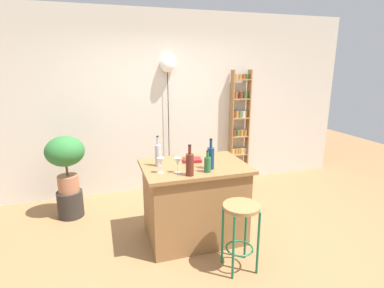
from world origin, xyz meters
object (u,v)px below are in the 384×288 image
(bottle_vinegar, at_px, (158,155))
(bottle_soda_blue, at_px, (190,164))
(wine_glass_center, at_px, (161,162))
(bottle_olive_oil, at_px, (211,157))
(cookbook, at_px, (192,160))
(spice_shelf, at_px, (239,128))
(wine_glass_left, at_px, (178,162))
(pendant_globe_light, at_px, (167,66))
(potted_plant, at_px, (65,156))
(bottle_sauce_amber, at_px, (207,164))
(bar_stool, at_px, (241,221))
(plant_stool, at_px, (71,204))

(bottle_vinegar, height_order, bottle_soda_blue, bottle_vinegar)
(bottle_soda_blue, xyz_separation_m, wine_glass_center, (-0.27, 0.16, -0.01))
(bottle_olive_oil, relative_size, cookbook, 1.60)
(spice_shelf, relative_size, wine_glass_left, 11.68)
(wine_glass_left, xyz_separation_m, pendant_globe_light, (0.31, 1.74, 0.96))
(potted_plant, bearing_deg, bottle_sauce_amber, -39.69)
(cookbook, bearing_deg, wine_glass_left, -118.24)
(bar_stool, relative_size, potted_plant, 0.92)
(potted_plant, distance_m, bottle_sauce_amber, 1.95)
(potted_plant, bearing_deg, plant_stool, 45.00)
(wine_glass_left, bearing_deg, spice_shelf, 48.04)
(pendant_globe_light, bearing_deg, wine_glass_center, -105.80)
(potted_plant, height_order, bottle_olive_oil, bottle_olive_oil)
(spice_shelf, relative_size, cookbook, 9.13)
(pendant_globe_light, bearing_deg, potted_plant, -159.33)
(plant_stool, xyz_separation_m, potted_plant, (-0.00, -0.00, 0.67))
(bottle_vinegar, bearing_deg, wine_glass_left, -61.91)
(spice_shelf, bearing_deg, bottle_sauce_amber, -124.78)
(bar_stool, relative_size, cookbook, 3.30)
(bottle_soda_blue, xyz_separation_m, cookbook, (0.16, 0.43, -0.10))
(spice_shelf, distance_m, bottle_olive_oil, 2.06)
(bottle_sauce_amber, xyz_separation_m, cookbook, (-0.05, 0.39, -0.07))
(bottle_sauce_amber, relative_size, bottle_soda_blue, 0.73)
(bottle_sauce_amber, bearing_deg, potted_plant, 140.31)
(bottle_soda_blue, bearing_deg, wine_glass_left, 132.47)
(bar_stool, distance_m, potted_plant, 2.40)
(bar_stool, distance_m, cookbook, 0.94)
(potted_plant, bearing_deg, cookbook, -30.33)
(wine_glass_left, bearing_deg, bottle_sauce_amber, -12.70)
(spice_shelf, bearing_deg, pendant_globe_light, 178.76)
(bottle_vinegar, height_order, pendant_globe_light, pendant_globe_light)
(bottle_olive_oil, height_order, bottle_sauce_amber, bottle_olive_oil)
(spice_shelf, distance_m, cookbook, 1.89)
(wine_glass_left, bearing_deg, bottle_soda_blue, -47.53)
(potted_plant, distance_m, bottle_vinegar, 1.38)
(potted_plant, bearing_deg, spice_shelf, 11.18)
(pendant_globe_light, bearing_deg, bar_stool, -85.23)
(spice_shelf, bearing_deg, bar_stool, -115.30)
(spice_shelf, distance_m, wine_glass_left, 2.31)
(bar_stool, xyz_separation_m, bottle_sauce_amber, (-0.19, 0.43, 0.47))
(bottle_sauce_amber, bearing_deg, bar_stool, -65.76)
(bottle_vinegar, bearing_deg, potted_plant, 139.46)
(bottle_olive_oil, bearing_deg, bottle_soda_blue, -154.91)
(spice_shelf, relative_size, potted_plant, 2.54)
(bottle_vinegar, bearing_deg, pendant_globe_light, 72.51)
(wine_glass_left, distance_m, wine_glass_center, 0.18)
(plant_stool, distance_m, pendant_globe_light, 2.41)
(cookbook, bearing_deg, spice_shelf, 57.27)
(bottle_olive_oil, height_order, wine_glass_left, bottle_olive_oil)
(bottle_vinegar, relative_size, bottle_soda_blue, 1.06)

